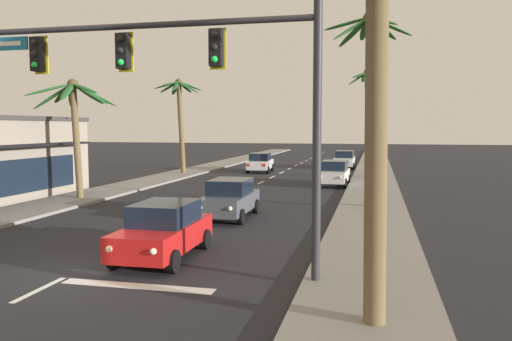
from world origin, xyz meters
name	(u,v)px	position (x,y,z in m)	size (l,w,h in m)	color
ground_plane	(72,274)	(0.00, 0.00, 0.00)	(220.00, 220.00, 0.00)	#232328
sidewalk_right	(373,190)	(7.80, 20.00, 0.07)	(3.20, 110.00, 0.14)	gray
sidewalk_left	(138,184)	(-7.80, 20.00, 0.07)	(3.20, 110.00, 0.14)	gray
lane_markings	(257,188)	(0.44, 20.34, 0.00)	(4.28, 89.16, 0.01)	silver
traffic_signal_mast	(184,75)	(3.09, 0.48, 5.27)	(10.34, 0.41, 7.17)	#2D2D33
sedan_lead_at_stop_bar	(164,230)	(1.74, 2.14, 0.85)	(2.00, 4.47, 1.68)	red
sedan_third_in_queue	(230,198)	(1.76, 9.28, 0.85)	(1.99, 4.47, 1.68)	#4C515B
sedan_oncoming_far	(260,162)	(-1.90, 31.77, 0.85)	(2.15, 4.53, 1.68)	silver
sedan_parked_nearest_kerb	(334,173)	(5.23, 22.81, 0.85)	(2.06, 4.49, 1.68)	silver
sedan_parked_mid_kerb	(345,159)	(5.05, 37.58, 0.85)	(1.98, 4.47, 1.68)	silver
palm_left_second	(75,110)	(-7.84, 12.74, 4.87)	(4.49, 4.67, 6.51)	brown
palm_left_third	(180,107)	(-7.94, 28.23, 5.60)	(3.90, 4.01, 7.93)	brown
palm_right_nearest	(377,33)	(7.91, -2.11, 5.69)	(3.97, 4.02, 8.23)	brown
palm_right_second	(368,63)	(7.50, 13.20, 6.98)	(4.24, 4.01, 9.34)	brown
palm_right_third	(368,106)	(7.30, 28.42, 5.55)	(3.07, 3.16, 8.35)	brown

